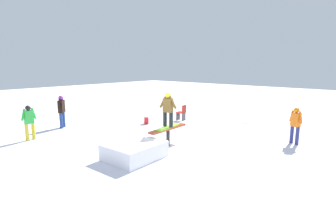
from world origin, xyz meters
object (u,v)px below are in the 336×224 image
at_px(bystander_green, 29,121).
at_px(bystander_black, 62,110).
at_px(rail_feature, 168,131).
at_px(loose_snowboard_white, 247,123).
at_px(backpack_on_snow, 146,121).
at_px(folding_chair, 182,113).
at_px(main_rider_on_rail, 168,110).
at_px(bystander_orange, 295,124).

xyz_separation_m(bystander_green, bystander_black, (1.95, 1.05, 0.08)).
xyz_separation_m(rail_feature, bystander_black, (-1.20, 5.93, 0.29)).
bearing_deg(loose_snowboard_white, backpack_on_snow, -157.63).
bearing_deg(rail_feature, bystander_black, 99.50).
distance_m(rail_feature, folding_chair, 4.74).
relative_size(loose_snowboard_white, backpack_on_snow, 4.21).
bearing_deg(folding_chair, bystander_black, -43.32).
distance_m(bystander_green, folding_chair, 7.58).
height_order(main_rider_on_rail, loose_snowboard_white, main_rider_on_rail).
height_order(main_rider_on_rail, folding_chair, main_rider_on_rail).
bearing_deg(folding_chair, bystander_orange, 74.98).
distance_m(bystander_orange, bystander_green, 10.77).
xyz_separation_m(bystander_orange, loose_snowboard_white, (2.26, 3.00, -0.81)).
distance_m(main_rider_on_rail, loose_snowboard_white, 5.94).
bearing_deg(folding_chair, loose_snowboard_white, 109.14).
height_order(main_rider_on_rail, bystander_green, main_rider_on_rail).
relative_size(bystander_green, loose_snowboard_white, 1.02).
bearing_deg(bystander_orange, loose_snowboard_white, 167.04).
height_order(bystander_green, loose_snowboard_white, bystander_green).
height_order(rail_feature, bystander_green, bystander_green).
relative_size(rail_feature, bystander_black, 1.21).
xyz_separation_m(loose_snowboard_white, folding_chair, (-1.72, 3.09, 0.40)).
distance_m(rail_feature, bystander_black, 6.06).
xyz_separation_m(bystander_orange, bystander_black, (-4.69, 9.53, 0.08)).
height_order(bystander_black, loose_snowboard_white, bystander_black).
height_order(rail_feature, loose_snowboard_white, rail_feature).
height_order(bystander_orange, backpack_on_snow, bystander_orange).
xyz_separation_m(bystander_orange, backpack_on_snow, (-1.36, 6.98, -0.65)).
relative_size(rail_feature, backpack_on_snow, 5.74).
bearing_deg(bystander_orange, rail_feature, -111.93).
bearing_deg(rail_feature, folding_chair, 29.75).
distance_m(rail_feature, loose_snowboard_white, 5.81).
distance_m(bystander_green, bystander_black, 2.22).
bearing_deg(rail_feature, backpack_on_snow, 55.85).
distance_m(bystander_orange, bystander_black, 10.62).
distance_m(main_rider_on_rail, folding_chair, 4.84).
distance_m(bystander_black, backpack_on_snow, 4.26).
bearing_deg(bystander_green, loose_snowboard_white, -30.84).
bearing_deg(bystander_black, main_rider_on_rail, 60.76).
distance_m(main_rider_on_rail, bystander_black, 6.07).
height_order(main_rider_on_rail, backpack_on_snow, main_rider_on_rail).
xyz_separation_m(folding_chair, backpack_on_snow, (-1.90, 0.89, -0.24)).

